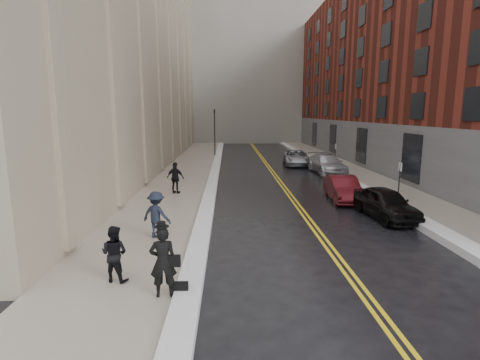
{
  "coord_description": "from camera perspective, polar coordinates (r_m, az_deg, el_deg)",
  "views": [
    {
      "loc": [
        -1.13,
        -11.15,
        4.8
      ],
      "look_at": [
        -0.57,
        6.58,
        1.6
      ],
      "focal_mm": 28.0,
      "sensor_mm": 36.0,
      "label": 1
    }
  ],
  "objects": [
    {
      "name": "car_silver_near",
      "position": [
        30.82,
        13.13,
        2.4
      ],
      "size": [
        2.46,
        5.31,
        1.5
      ],
      "primitive_type": "imported",
      "rotation": [
        0.0,
        0.0,
        0.07
      ],
      "color": "#B3B5BC",
      "rests_on": "ground"
    },
    {
      "name": "tower_far_right",
      "position": [
        80.48,
        9.81,
        22.42
      ],
      "size": [
        22.0,
        18.0,
        44.0
      ],
      "primitive_type": "cube",
      "color": "slate",
      "rests_on": "ground"
    },
    {
      "name": "lane_stripe_a",
      "position": [
        27.8,
        5.47,
        0.23
      ],
      "size": [
        0.12,
        64.0,
        0.01
      ],
      "primitive_type": "cube",
      "color": "gold",
      "rests_on": "ground"
    },
    {
      "name": "pedestrian_c",
      "position": [
        22.04,
        -9.79,
        0.32
      ],
      "size": [
        1.17,
        0.8,
        1.84
      ],
      "primitive_type": "imported",
      "rotation": [
        0.0,
        0.0,
        2.78
      ],
      "color": "black",
      "rests_on": "sidewalk_left"
    },
    {
      "name": "pedestrian_a",
      "position": [
        11.14,
        -18.6,
        -10.57
      ],
      "size": [
        0.91,
        0.79,
        1.59
      ],
      "primitive_type": "imported",
      "rotation": [
        0.0,
        0.0,
        2.87
      ],
      "color": "black",
      "rests_on": "sidewalk_left"
    },
    {
      "name": "parking_sign_far",
      "position": [
        32.62,
        14.3,
        3.84
      ],
      "size": [
        0.06,
        0.35,
        2.23
      ],
      "color": "black",
      "rests_on": "ground"
    },
    {
      "name": "sidewalk_left",
      "position": [
        27.76,
        -8.76,
        0.3
      ],
      "size": [
        4.0,
        64.0,
        0.15
      ],
      "primitive_type": "cube",
      "color": "gray",
      "rests_on": "ground"
    },
    {
      "name": "car_maroon",
      "position": [
        21.42,
        15.42,
        -1.25
      ],
      "size": [
        1.64,
        4.18,
        1.36
      ],
      "primitive_type": "imported",
      "rotation": [
        0.0,
        0.0,
        -0.05
      ],
      "color": "#4C0D13",
      "rests_on": "ground"
    },
    {
      "name": "pedestrian_main",
      "position": [
        9.89,
        -11.65,
        -12.12
      ],
      "size": [
        0.73,
        0.52,
        1.85
      ],
      "primitive_type": "imported",
      "rotation": [
        0.0,
        0.0,
        3.27
      ],
      "color": "black",
      "rests_on": "sidewalk_left"
    },
    {
      "name": "car_silver_far",
      "position": [
        34.99,
        8.64,
        3.37
      ],
      "size": [
        2.7,
        5.18,
        1.39
      ],
      "primitive_type": "imported",
      "rotation": [
        0.0,
        0.0,
        -0.08
      ],
      "color": "#A7ABAF",
      "rests_on": "ground"
    },
    {
      "name": "building_right",
      "position": [
        39.13,
        27.69,
        15.25
      ],
      "size": [
        14.0,
        50.0,
        18.0
      ],
      "primitive_type": "cube",
      "color": "maroon",
      "rests_on": "ground"
    },
    {
      "name": "traffic_signal",
      "position": [
        41.21,
        -3.89,
        7.81
      ],
      "size": [
        0.18,
        0.15,
        5.2
      ],
      "color": "black",
      "rests_on": "ground"
    },
    {
      "name": "car_black",
      "position": [
        18.47,
        21.26,
        -3.3
      ],
      "size": [
        2.16,
        4.31,
        1.41
      ],
      "primitive_type": "imported",
      "rotation": [
        0.0,
        0.0,
        0.12
      ],
      "color": "black",
      "rests_on": "ground"
    },
    {
      "name": "snow_ridge_left",
      "position": [
        27.57,
        -4.01,
        0.44
      ],
      "size": [
        0.7,
        60.8,
        0.26
      ],
      "primitive_type": "cube",
      "color": "white",
      "rests_on": "ground"
    },
    {
      "name": "pedestrian_b",
      "position": [
        14.41,
        -12.62,
        -5.18
      ],
      "size": [
        1.31,
        1.03,
        1.77
      ],
      "primitive_type": "imported",
      "rotation": [
        0.0,
        0.0,
        2.76
      ],
      "color": "black",
      "rests_on": "sidewalk_left"
    },
    {
      "name": "parking_sign_near",
      "position": [
        21.45,
        23.11,
        0.16
      ],
      "size": [
        0.06,
        0.35,
        2.23
      ],
      "color": "black",
      "rests_on": "ground"
    },
    {
      "name": "sidewalk_right",
      "position": [
        29.36,
        18.4,
        0.43
      ],
      "size": [
        3.0,
        64.0,
        0.15
      ],
      "primitive_type": "cube",
      "color": "gray",
      "rests_on": "ground"
    },
    {
      "name": "ground",
      "position": [
        12.19,
        3.76,
        -12.98
      ],
      "size": [
        160.0,
        160.0,
        0.0
      ],
      "primitive_type": "plane",
      "color": "black",
      "rests_on": "ground"
    },
    {
      "name": "snow_ridge_right",
      "position": [
        28.77,
        14.94,
        0.57
      ],
      "size": [
        0.85,
        60.8,
        0.3
      ],
      "primitive_type": "cube",
      "color": "white",
      "rests_on": "ground"
    },
    {
      "name": "lane_stripe_b",
      "position": [
        27.83,
        5.96,
        0.24
      ],
      "size": [
        0.12,
        64.0,
        0.01
      ],
      "primitive_type": "cube",
      "color": "gold",
      "rests_on": "ground"
    }
  ]
}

